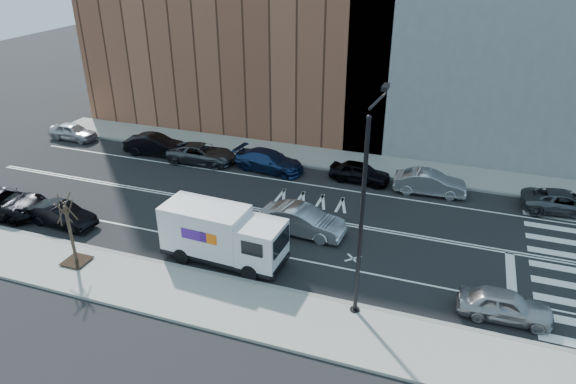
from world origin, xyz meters
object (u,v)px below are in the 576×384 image
Objects in this scene: far_parked_b at (155,145)px; driving_sedan at (302,221)px; near_parked_front at (505,305)px; fedex_van at (222,235)px; far_parked_a at (73,132)px.

driving_sedan reaches higher than far_parked_b.
driving_sedan is at bearing 68.03° from near_parked_front.
far_parked_a is (-19.00, 11.64, -0.84)m from fedex_van.
fedex_van reaches higher than near_parked_front.
near_parked_front is (32.32, -11.63, -0.01)m from far_parked_a.
near_parked_front is at bearing -106.49° from driving_sedan.
far_parked_a is 34.35m from near_parked_front.
driving_sedan reaches higher than near_parked_front.
far_parked_a is at bearing 151.60° from fedex_van.
driving_sedan is (2.92, 3.86, -0.73)m from fedex_van.
driving_sedan reaches higher than far_parked_a.
far_parked_a is at bearing 74.24° from driving_sedan.
far_parked_b is 0.96× the size of driving_sedan.
far_parked_b is at bearing 63.72° from near_parked_front.
far_parked_b is 15.71m from driving_sedan.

